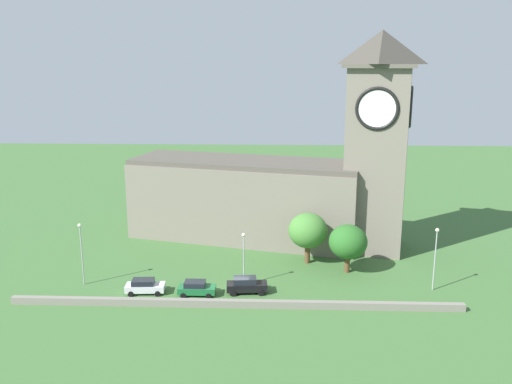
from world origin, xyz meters
name	(u,v)px	position (x,y,z in m)	size (l,w,h in m)	color
ground_plane	(245,247)	(0.00, 15.00, 0.00)	(200.00, 200.00, 0.00)	#3D6633
church	(283,182)	(5.36, 18.65, 8.74)	(41.45, 19.72, 29.82)	slate
quay_barrier	(235,304)	(0.00, -4.18, 0.41)	(48.75, 0.70, 0.81)	gray
car_white	(145,286)	(-10.56, -0.95, 0.84)	(4.50, 2.37, 1.66)	silver
car_green	(196,288)	(-4.61, -1.23, 0.83)	(4.20, 2.14, 1.64)	#1E6B38
car_black	(246,285)	(1.01, -0.41, 0.94)	(4.75, 2.41, 1.85)	black
streetlamp_west_end	(81,245)	(-18.38, 1.24, 4.97)	(0.44, 0.44, 7.52)	#9EA0A5
streetlamp_west_mid	(244,250)	(0.59, 1.78, 4.34)	(0.44, 0.44, 6.43)	#9EA0A5
streetlamp_central	(436,250)	(22.49, 1.13, 4.95)	(0.44, 0.44, 7.48)	#9EA0A5
tree_by_tower	(308,231)	(8.49, 9.34, 4.40)	(5.07, 5.07, 6.72)	brown
tree_riverside_east	(348,242)	(13.29, 6.27, 3.97)	(4.78, 4.78, 6.14)	brown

